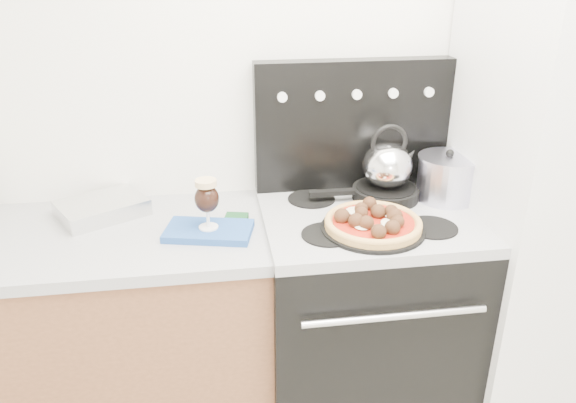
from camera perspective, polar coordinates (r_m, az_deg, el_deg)
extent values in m
cube|color=white|center=(2.22, 4.24, 10.05)|extent=(3.50, 0.01, 2.50)
cube|color=brown|center=(2.31, -21.02, -13.63)|extent=(1.45, 0.60, 0.86)
cube|color=#A7A7AC|center=(2.08, -22.82, -3.69)|extent=(1.48, 0.63, 0.04)
cube|color=black|center=(2.29, 7.43, -12.10)|extent=(0.76, 0.65, 0.88)
cube|color=#ADADB2|center=(2.06, 8.10, -1.67)|extent=(0.76, 0.65, 0.04)
cube|color=black|center=(2.21, 6.53, 7.73)|extent=(0.76, 0.08, 0.50)
cube|color=silver|center=(2.31, 25.28, 0.44)|extent=(0.64, 0.68, 1.90)
cube|color=white|center=(2.16, -18.37, -0.61)|extent=(0.36, 0.33, 0.06)
cube|color=#234E9C|center=(1.93, -8.04, -2.99)|extent=(0.32, 0.23, 0.02)
cylinder|color=black|center=(1.92, 8.60, -2.74)|extent=(0.39, 0.39, 0.01)
cylinder|color=black|center=(2.17, 9.86, 0.86)|extent=(0.25, 0.25, 0.04)
cylinder|color=silver|center=(2.20, 15.84, 2.21)|extent=(0.23, 0.23, 0.16)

